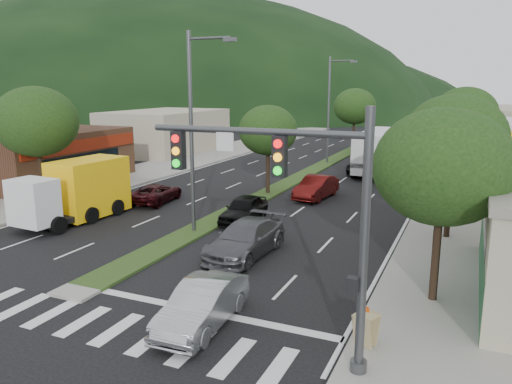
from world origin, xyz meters
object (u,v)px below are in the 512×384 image
at_px(motorhome, 379,151).
at_px(a_frame_sign, 366,327).
at_px(box_truck, 78,192).
at_px(tree_r_c, 460,130).
at_px(streetlight_mid, 331,105).
at_px(streetlight_near, 195,124).
at_px(suv_maroon, 156,193).
at_px(tree_l_a, 36,122).
at_px(sedan_silver, 203,305).
at_px(traffic_signal, 304,199).
at_px(car_queue_a, 244,209).
at_px(tree_r_a, 443,167).
at_px(tree_r_b, 454,137).
at_px(car_queue_d, 367,165).
at_px(tree_r_d, 465,114).
at_px(car_queue_b, 245,239).
at_px(tree_r_e, 467,111).
at_px(tree_med_far, 355,106).
at_px(car_queue_c, 316,187).
at_px(tree_med_near, 268,130).

bearing_deg(motorhome, a_frame_sign, -79.54).
height_order(box_truck, a_frame_sign, box_truck).
xyz_separation_m(tree_r_c, streetlight_mid, (-11.79, 13.00, 0.84)).
distance_m(streetlight_near, suv_maroon, 9.10).
height_order(tree_r_c, tree_l_a, tree_l_a).
bearing_deg(a_frame_sign, sedan_silver, -151.19).
distance_m(traffic_signal, car_queue_a, 15.06).
bearing_deg(streetlight_mid, tree_r_c, -47.78).
xyz_separation_m(tree_r_a, suv_maroon, (-17.68, 8.84, -4.21)).
bearing_deg(car_queue_a, tree_r_b, 2.18).
distance_m(tree_r_a, car_queue_d, 26.29).
distance_m(tree_r_d, tree_l_a, 31.63).
bearing_deg(tree_r_d, sedan_silver, -101.99).
xyz_separation_m(suv_maroon, car_queue_b, (9.59, -6.94, 0.15)).
bearing_deg(streetlight_near, car_queue_b, -29.55).
bearing_deg(tree_r_e, tree_r_a, -90.00).
bearing_deg(tree_r_e, car_queue_a, -109.84).
distance_m(tree_r_e, tree_med_far, 12.65).
height_order(streetlight_near, sedan_silver, streetlight_near).
distance_m(sedan_silver, car_queue_b, 6.77).
distance_m(car_queue_c, box_truck, 15.00).
bearing_deg(motorhome, tree_l_a, -131.51).
xyz_separation_m(car_queue_b, car_queue_d, (0.77, 23.02, -0.03)).
bearing_deg(tree_r_d, tree_r_b, -90.00).
height_order(tree_r_b, tree_r_c, tree_r_b).
bearing_deg(tree_r_d, tree_r_a, -90.00).
xyz_separation_m(tree_med_far, motorhome, (5.50, -14.32, -3.08)).
distance_m(tree_r_d, car_queue_d, 8.63).
xyz_separation_m(tree_r_a, tree_r_d, (0.00, 26.00, 0.36)).
relative_size(streetlight_near, car_queue_c, 2.19).
xyz_separation_m(car_queue_c, box_truck, (-10.62, -10.56, 0.82)).
distance_m(tree_r_a, car_queue_b, 9.25).
xyz_separation_m(traffic_signal, car_queue_d, (-4.35, 30.46, -3.91)).
bearing_deg(tree_r_d, tree_med_near, -135.00).
distance_m(streetlight_mid, box_truck, 26.77).
distance_m(tree_r_e, streetlight_near, 34.11).
relative_size(tree_r_c, tree_r_d, 0.90).
distance_m(tree_r_e, a_frame_sign, 40.36).
bearing_deg(a_frame_sign, streetlight_mid, 129.64).
bearing_deg(a_frame_sign, traffic_signal, -113.62).
bearing_deg(car_queue_d, tree_r_d, 15.19).
relative_size(suv_maroon, a_frame_sign, 3.37).
bearing_deg(tree_med_far, tree_med_near, -90.00).
relative_size(tree_r_d, car_queue_a, 1.69).
xyz_separation_m(traffic_signal, tree_med_far, (-9.03, 45.54, 0.36)).
relative_size(traffic_signal, motorhome, 0.74).
bearing_deg(tree_r_c, car_queue_d, 129.36).
bearing_deg(tree_l_a, car_queue_a, 3.68).
height_order(tree_l_a, sedan_silver, tree_l_a).
bearing_deg(car_queue_b, suv_maroon, 146.58).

